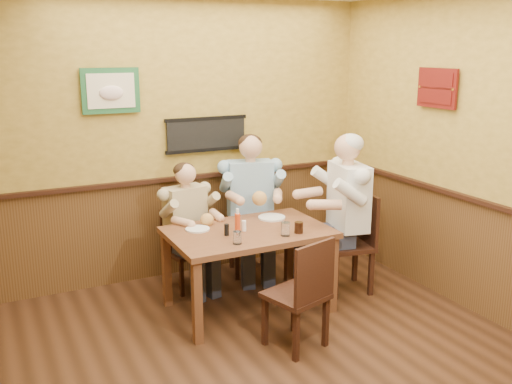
# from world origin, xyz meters

# --- Properties ---
(room) EXTENTS (5.02, 5.03, 2.81)m
(room) POSITION_xyz_m (0.14, 0.17, 1.69)
(room) COLOR black
(room) RESTS_ON ground
(dining_table) EXTENTS (1.40, 0.90, 0.75)m
(dining_table) POSITION_xyz_m (0.69, 1.37, 0.66)
(dining_table) COLOR brown
(dining_table) RESTS_ON ground
(chair_back_left) EXTENTS (0.43, 0.43, 0.79)m
(chair_back_left) POSITION_xyz_m (0.35, 2.06, 0.40)
(chair_back_left) COLOR #331A10
(chair_back_left) RESTS_ON ground
(chair_back_right) EXTENTS (0.52, 0.52, 0.92)m
(chair_back_right) POSITION_xyz_m (1.08, 2.14, 0.46)
(chair_back_right) COLOR #331A10
(chair_back_right) RESTS_ON ground
(chair_right_end) EXTENTS (0.53, 0.53, 0.97)m
(chair_right_end) POSITION_xyz_m (1.72, 1.32, 0.48)
(chair_right_end) COLOR #331A10
(chair_right_end) RESTS_ON ground
(chair_near_side) EXTENTS (0.52, 0.52, 0.91)m
(chair_near_side) POSITION_xyz_m (0.73, 0.61, 0.45)
(chair_near_side) COLOR #331A10
(chair_near_side) RESTS_ON ground
(diner_tan_shirt) EXTENTS (0.62, 0.62, 1.13)m
(diner_tan_shirt) POSITION_xyz_m (0.35, 2.06, 0.57)
(diner_tan_shirt) COLOR tan
(diner_tan_shirt) RESTS_ON ground
(diner_blue_polo) EXTENTS (0.74, 0.74, 1.32)m
(diner_blue_polo) POSITION_xyz_m (1.08, 2.14, 0.66)
(diner_blue_polo) COLOR #86ADCA
(diner_blue_polo) RESTS_ON ground
(diner_white_elder) EXTENTS (0.75, 0.75, 1.38)m
(diner_white_elder) POSITION_xyz_m (1.72, 1.32, 0.69)
(diner_white_elder) COLOR silver
(diner_white_elder) RESTS_ON ground
(water_glass_left) EXTENTS (0.09, 0.09, 0.11)m
(water_glass_left) POSITION_xyz_m (0.45, 1.08, 0.80)
(water_glass_left) COLOR silver
(water_glass_left) RESTS_ON dining_table
(water_glass_mid) EXTENTS (0.10, 0.10, 0.12)m
(water_glass_mid) POSITION_xyz_m (0.91, 1.09, 0.81)
(water_glass_mid) COLOR white
(water_glass_mid) RESTS_ON dining_table
(cola_tumbler) EXTENTS (0.09, 0.09, 0.10)m
(cola_tumbler) POSITION_xyz_m (1.05, 1.10, 0.80)
(cola_tumbler) COLOR black
(cola_tumbler) RESTS_ON dining_table
(hot_sauce_bottle) EXTENTS (0.06, 0.06, 0.20)m
(hot_sauce_bottle) POSITION_xyz_m (0.57, 1.33, 0.85)
(hot_sauce_bottle) COLOR #C23B14
(hot_sauce_bottle) RESTS_ON dining_table
(salt_shaker) EXTENTS (0.04, 0.04, 0.09)m
(salt_shaker) POSITION_xyz_m (0.64, 1.36, 0.80)
(salt_shaker) COLOR white
(salt_shaker) RESTS_ON dining_table
(pepper_shaker) EXTENTS (0.05, 0.05, 0.10)m
(pepper_shaker) POSITION_xyz_m (0.46, 1.32, 0.80)
(pepper_shaker) COLOR black
(pepper_shaker) RESTS_ON dining_table
(plate_far_left) EXTENTS (0.23, 0.23, 0.01)m
(plate_far_left) POSITION_xyz_m (0.29, 1.57, 0.76)
(plate_far_left) COLOR silver
(plate_far_left) RESTS_ON dining_table
(plate_far_right) EXTENTS (0.27, 0.27, 0.02)m
(plate_far_right) POSITION_xyz_m (1.04, 1.59, 0.76)
(plate_far_right) COLOR silver
(plate_far_right) RESTS_ON dining_table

